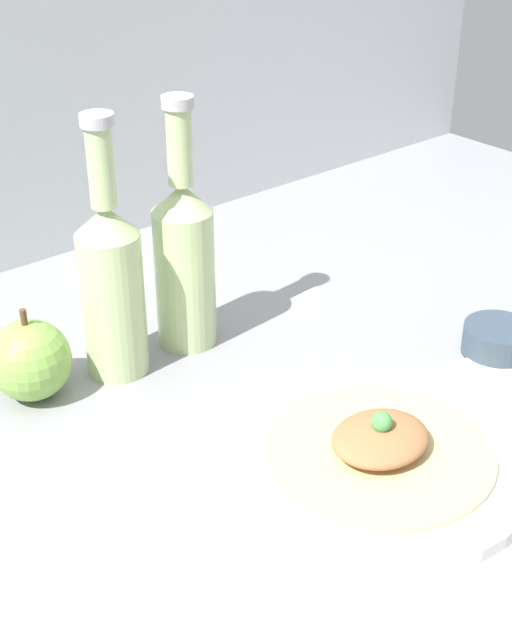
{
  "coord_description": "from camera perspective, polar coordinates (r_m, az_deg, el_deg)",
  "views": [
    {
      "loc": [
        -47.62,
        -53.51,
        54.63
      ],
      "look_at": [
        2.13,
        6.02,
        10.25
      ],
      "focal_mm": 50.0,
      "sensor_mm": 36.0,
      "label": 1
    }
  ],
  "objects": [
    {
      "name": "apple",
      "position": [
        0.97,
        -14.27,
        -2.5
      ],
      "size": [
        8.8,
        8.8,
        10.49
      ],
      "color": "#84B74C",
      "rests_on": "ground_plane"
    },
    {
      "name": "ground_plane",
      "position": [
        0.91,
        1.41,
        -8.57
      ],
      "size": [
        180.0,
        110.0,
        4.0
      ],
      "primitive_type": "cube",
      "color": "gray"
    },
    {
      "name": "cider_bottle_right",
      "position": [
        1.01,
        -4.61,
        4.05
      ],
      "size": [
        6.91,
        6.91,
        29.27
      ],
      "color": "#B7D18E",
      "rests_on": "ground_plane"
    },
    {
      "name": "plate",
      "position": [
        0.87,
        7.86,
        -8.66
      ],
      "size": [
        29.62,
        29.62,
        1.64
      ],
      "color": "white",
      "rests_on": "ground_plane"
    },
    {
      "name": "plated_food",
      "position": [
        0.86,
        7.93,
        -7.86
      ],
      "size": [
        22.14,
        22.14,
        4.63
      ],
      "color": "#D6BC7F",
      "rests_on": "plate"
    },
    {
      "name": "dipping_bowl",
      "position": [
        1.06,
        15.22,
        -1.24
      ],
      "size": [
        8.06,
        8.06,
        3.57
      ],
      "color": "#384756",
      "rests_on": "ground_plane"
    },
    {
      "name": "cider_bottle_left",
      "position": [
        0.96,
        -9.24,
        2.42
      ],
      "size": [
        6.91,
        6.91,
        29.27
      ],
      "color": "#B7D18E",
      "rests_on": "ground_plane"
    }
  ]
}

